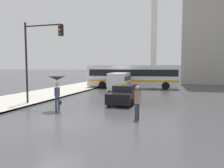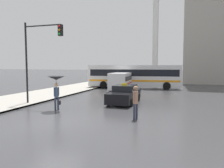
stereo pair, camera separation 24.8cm
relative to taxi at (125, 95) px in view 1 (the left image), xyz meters
name	(u,v)px [view 1 (the left image)]	position (x,y,z in m)	size (l,w,h in m)	color
ground_plane	(58,122)	(-1.91, -6.84, -0.66)	(300.00, 300.00, 0.00)	#38383A
taxi	(125,95)	(0.00, 0.00, 0.00)	(1.91, 4.40, 1.57)	black
ambulance_van	(121,80)	(-2.73, 9.11, 0.51)	(2.24, 5.45, 2.10)	silver
city_bus	(133,75)	(-1.71, 11.64, 1.03)	(12.07, 3.73, 3.03)	silver
pedestrian_with_umbrella	(57,82)	(-3.54, -4.14, 1.22)	(1.15, 1.15, 2.26)	#2D3347
pedestrian_man	(137,99)	(1.93, -4.98, 0.44)	(0.36, 0.41, 1.85)	#2D3347
traffic_light	(39,48)	(-5.74, -2.83, 3.56)	(3.18, 0.38, 6.15)	black
monument_cross	(154,13)	(-0.38, 23.19, 11.64)	(9.55, 0.90, 21.70)	white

